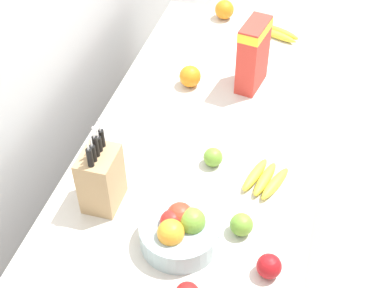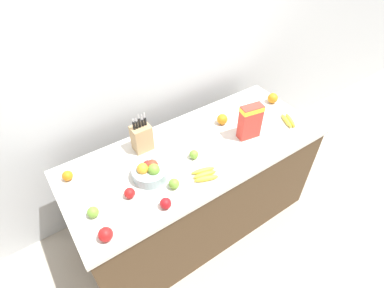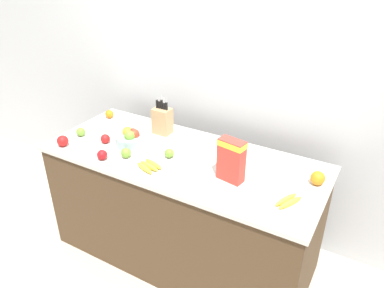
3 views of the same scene
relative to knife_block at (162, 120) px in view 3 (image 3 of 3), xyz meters
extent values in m
plane|color=#B2A899|center=(0.31, -0.23, -0.99)|extent=(14.00, 14.00, 0.00)
cube|color=silver|center=(0.31, 0.39, 0.31)|extent=(9.00, 0.06, 2.60)
cube|color=#4C3823|center=(0.31, -0.23, -0.56)|extent=(1.91, 0.78, 0.86)
cube|color=beige|center=(0.31, -0.23, -0.12)|extent=(1.94, 0.81, 0.03)
cube|color=tan|center=(0.00, 0.00, 0.00)|extent=(0.13, 0.10, 0.20)
cylinder|color=black|center=(-0.04, 0.00, 0.13)|extent=(0.02, 0.02, 0.06)
cube|color=silver|center=(-0.04, 0.00, 0.17)|extent=(0.01, 0.00, 0.03)
cylinder|color=black|center=(-0.02, 0.00, 0.12)|extent=(0.02, 0.02, 0.06)
cube|color=silver|center=(-0.02, 0.00, 0.17)|extent=(0.01, 0.00, 0.03)
cylinder|color=black|center=(0.00, 0.00, 0.13)|extent=(0.02, 0.02, 0.07)
cube|color=silver|center=(0.00, 0.00, 0.18)|extent=(0.01, 0.00, 0.04)
cylinder|color=black|center=(0.02, 0.00, 0.12)|extent=(0.02, 0.02, 0.05)
cube|color=silver|center=(0.02, 0.00, 0.17)|extent=(0.01, 0.00, 0.04)
cylinder|color=black|center=(0.04, 0.00, 0.12)|extent=(0.02, 0.02, 0.06)
cube|color=silver|center=(0.04, 0.00, 0.18)|extent=(0.01, 0.00, 0.04)
cube|color=red|center=(0.72, -0.33, 0.03)|extent=(0.17, 0.10, 0.27)
cube|color=yellow|center=(0.72, -0.33, 0.14)|extent=(0.18, 0.11, 0.04)
cylinder|color=#99B2B7|center=(-0.09, -0.27, -0.07)|extent=(0.23, 0.23, 0.07)
sphere|color=red|center=(-0.06, -0.26, -0.02)|extent=(0.08, 0.08, 0.08)
sphere|color=red|center=(-0.09, -0.25, -0.02)|extent=(0.07, 0.07, 0.07)
sphere|color=orange|center=(-0.13, -0.26, -0.02)|extent=(0.08, 0.08, 0.08)
sphere|color=#6B9E33|center=(-0.07, -0.30, -0.02)|extent=(0.08, 0.08, 0.08)
ellipsoid|color=yellow|center=(1.12, -0.39, -0.09)|extent=(0.11, 0.17, 0.03)
ellipsoid|color=yellow|center=(1.09, -0.38, -0.09)|extent=(0.10, 0.18, 0.03)
ellipsoid|color=yellow|center=(0.22, -0.44, -0.09)|extent=(0.17, 0.08, 0.03)
ellipsoid|color=yellow|center=(0.21, -0.47, -0.09)|extent=(0.17, 0.07, 0.03)
ellipsoid|color=yellow|center=(0.20, -0.50, -0.09)|extent=(0.17, 0.09, 0.03)
sphere|color=red|center=(-0.50, -0.53, -0.06)|extent=(0.08, 0.08, 0.08)
sphere|color=red|center=(-0.27, -0.34, -0.07)|extent=(0.07, 0.07, 0.07)
sphere|color=#6B9E33|center=(0.25, -0.29, -0.07)|extent=(0.06, 0.06, 0.06)
sphere|color=#6B9E33|center=(-0.01, -0.44, -0.07)|extent=(0.07, 0.07, 0.07)
sphere|color=#A31419|center=(-0.13, -0.54, -0.07)|extent=(0.07, 0.07, 0.07)
sphere|color=#6B9E33|center=(-0.51, -0.35, -0.07)|extent=(0.07, 0.07, 0.07)
sphere|color=orange|center=(1.19, -0.11, -0.06)|extent=(0.09, 0.09, 0.09)
sphere|color=orange|center=(-0.54, 0.01, -0.07)|extent=(0.07, 0.07, 0.07)
sphere|color=orange|center=(0.65, -0.10, -0.06)|extent=(0.09, 0.09, 0.09)
camera|label=1|loc=(-0.99, -0.55, 1.17)|focal=50.00mm
camera|label=2|loc=(-0.60, -1.51, 1.39)|focal=28.00mm
camera|label=3|loc=(1.48, -2.11, 1.19)|focal=35.00mm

